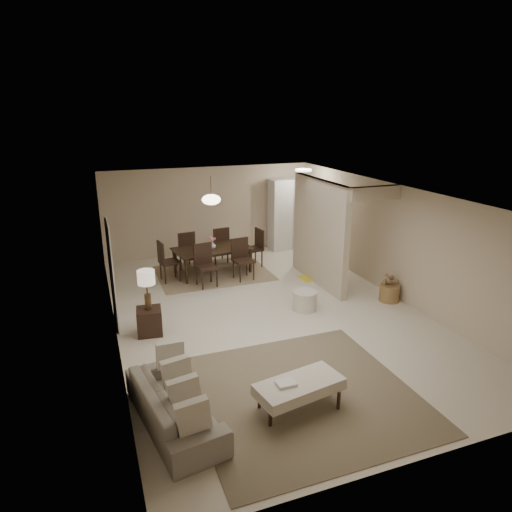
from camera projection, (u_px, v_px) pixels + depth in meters
name	position (u px, v px, depth m)	size (l,w,h in m)	color
floor	(267.00, 313.00, 9.44)	(9.00, 9.00, 0.00)	beige
ceiling	(268.00, 193.00, 8.67)	(9.00, 9.00, 0.00)	white
back_wall	(210.00, 211.00, 13.07)	(6.00, 6.00, 0.00)	#C4B194
left_wall	(111.00, 274.00, 8.06)	(9.00, 9.00, 0.00)	#C4B194
right_wall	(394.00, 241.00, 10.05)	(9.00, 9.00, 0.00)	#C4B194
partition	(319.00, 232.00, 10.76)	(0.15, 2.50, 2.50)	#C4B194
doorway	(111.00, 275.00, 8.68)	(0.04, 0.90, 2.04)	black
pantry_cabinet	(289.00, 214.00, 13.60)	(1.20, 0.55, 2.10)	silver
flush_light	(303.00, 170.00, 12.30)	(0.44, 0.44, 0.05)	white
living_rug	(302.00, 394.00, 6.75)	(3.20, 3.20, 0.01)	brown
sofa	(174.00, 405.00, 6.04)	(0.77, 1.98, 0.58)	gray
ottoman_bench	(299.00, 387.00, 6.31)	(1.32, 0.78, 0.44)	beige
side_table	(150.00, 321.00, 8.51)	(0.45, 0.45, 0.50)	black
table_lamp	(146.00, 281.00, 8.26)	(0.32, 0.32, 0.76)	#4D3821
round_pouf	(305.00, 301.00, 9.55)	(0.52, 0.52, 0.41)	beige
wicker_basket	(389.00, 293.00, 10.00)	(0.43, 0.43, 0.37)	brown
dining_rug	(213.00, 273.00, 11.73)	(2.80, 2.10, 0.01)	#866E53
dining_table	(213.00, 261.00, 11.62)	(1.92, 1.07, 0.67)	black
dining_chairs	(213.00, 255.00, 11.57)	(2.77, 2.15, 1.02)	black
vase	(213.00, 245.00, 11.49)	(0.16, 0.16, 0.17)	white
yellow_mat	(316.00, 277.00, 11.46)	(0.81, 0.49, 0.01)	yellow
pendant_light	(211.00, 200.00, 11.14)	(0.46, 0.46, 0.71)	#4D3821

